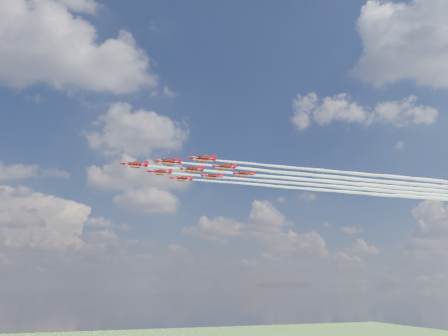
{
  "coord_description": "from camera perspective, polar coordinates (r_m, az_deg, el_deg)",
  "views": [
    {
      "loc": [
        -47.5,
        -151.09,
        41.28
      ],
      "look_at": [
        6.5,
        -0.46,
        84.43
      ],
      "focal_mm": 35.0,
      "sensor_mm": 36.0,
      "label": 1
    }
  ],
  "objects": [
    {
      "name": "jet_row2_port",
      "position": [
        177.14,
        16.26,
        -1.32
      ],
      "size": [
        151.39,
        8.52,
        2.49
      ],
      "rotation": [
        0.0,
        0.0,
        -0.01
      ],
      "color": "#B80A1C"
    },
    {
      "name": "jet_lead",
      "position": [
        177.61,
        12.26,
        -1.62
      ],
      "size": [
        151.39,
        8.52,
        2.49
      ],
      "rotation": [
        0.0,
        0.0,
        -0.01
      ],
      "color": "#B80A1C"
    },
    {
      "name": "jet_row2_starb",
      "position": [
        188.87,
        13.74,
        -2.33
      ],
      "size": [
        151.39,
        8.52,
        2.49
      ],
      "rotation": [
        0.0,
        0.0,
        -0.01
      ],
      "color": "#B80A1C"
    },
    {
      "name": "jet_row3_port",
      "position": [
        177.54,
        20.26,
        -1.01
      ],
      "size": [
        151.39,
        8.52,
        2.49
      ],
      "rotation": [
        0.0,
        0.0,
        -0.01
      ],
      "color": "#B80A1C"
    },
    {
      "name": "jet_row4_port",
      "position": [
        189.31,
        21.25,
        -1.75
      ],
      "size": [
        151.39,
        8.52,
        2.49
      ],
      "rotation": [
        0.0,
        0.0,
        -0.01
      ],
      "color": "#B80A1C"
    },
    {
      "name": "jet_row3_centre",
      "position": [
        188.69,
        17.5,
        -2.04
      ],
      "size": [
        151.39,
        8.52,
        2.49
      ],
      "rotation": [
        0.0,
        0.0,
        -0.01
      ],
      "color": "#B80A1C"
    },
    {
      "name": "jet_row3_starb",
      "position": [
        200.27,
        15.05,
        -2.95
      ],
      "size": [
        151.39,
        8.52,
        2.49
      ],
      "rotation": [
        0.0,
        0.0,
        -0.01
      ],
      "color": "#B80A1C"
    },
    {
      "name": "jet_tail",
      "position": [
        201.16,
        22.12,
        -2.4
      ],
      "size": [
        151.39,
        8.52,
        2.49
      ],
      "rotation": [
        0.0,
        0.0,
        -0.01
      ],
      "color": "#B80A1C"
    },
    {
      "name": "jet_row4_starb",
      "position": [
        200.33,
        18.59,
        -2.68
      ],
      "size": [
        151.39,
        8.52,
        2.49
      ],
      "rotation": [
        0.0,
        0.0,
        -0.01
      ],
      "color": "#B80A1C"
    }
  ]
}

